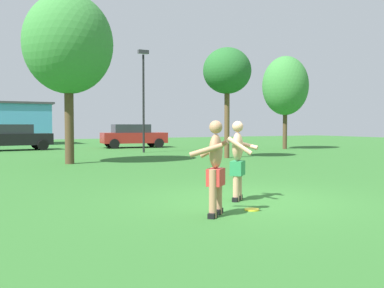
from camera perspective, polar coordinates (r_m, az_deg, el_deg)
name	(u,v)px	position (r m, az deg, el deg)	size (l,w,h in m)	color
ground_plane	(246,200)	(9.25, 7.04, -7.29)	(80.00, 80.00, 0.00)	#2D6628
player_near	(238,159)	(9.13, 5.98, -1.90)	(0.76, 0.83, 1.65)	black
player_in_red	(215,166)	(7.57, 3.05, -2.84)	(0.82, 0.75, 1.65)	black
frisbee	(252,210)	(8.23, 7.79, -8.44)	(0.27, 0.27, 0.03)	yellow
car_black_near_post	(13,137)	(28.79, -22.23, 0.87)	(4.42, 2.29, 1.58)	black
car_red_mid_lot	(133,135)	(30.01, -7.67, 1.10)	(4.47, 2.41, 1.58)	maroon
lamp_post	(143,90)	(24.81, -6.33, 7.00)	(0.60, 0.24, 5.71)	black
tree_right_field	(68,44)	(18.45, -15.78, 12.34)	(3.52, 3.52, 6.74)	#4C3823
tree_behind_players	(227,72)	(20.81, 4.58, 9.36)	(2.26, 2.26, 5.16)	brown
tree_near_building	(285,86)	(28.81, 12.03, 7.39)	(2.93, 2.93, 5.92)	#4C3823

